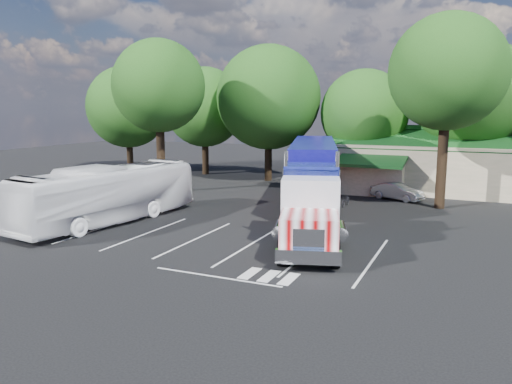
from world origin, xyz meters
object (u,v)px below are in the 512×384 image
at_px(bicycle, 346,200).
at_px(tour_bus, 108,194).
at_px(semi_truck, 313,173).
at_px(silver_sedan, 397,192).
at_px(woman, 309,212).

xyz_separation_m(bicycle, tour_bus, (-12.21, -11.23, 1.36)).
xyz_separation_m(semi_truck, tour_bus, (-10.70, -7.89, -0.97)).
relative_size(bicycle, silver_sedan, 0.41).
bearing_deg(woman, semi_truck, 8.83).
bearing_deg(silver_sedan, semi_truck, 170.27).
bearing_deg(woman, silver_sedan, -24.73).
distance_m(bicycle, tour_bus, 16.64).
xyz_separation_m(woman, silver_sedan, (3.74, 10.55, -0.11)).
distance_m(tour_bus, silver_sedan, 21.59).
bearing_deg(silver_sedan, woman, -177.56).
distance_m(semi_truck, silver_sedan, 8.89).
distance_m(woman, tour_bus, 12.46).
height_order(woman, silver_sedan, woman).
height_order(semi_truck, bicycle, semi_truck).
relative_size(semi_truck, tour_bus, 1.80).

